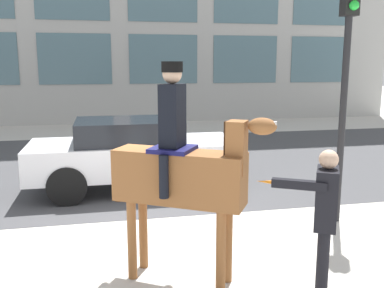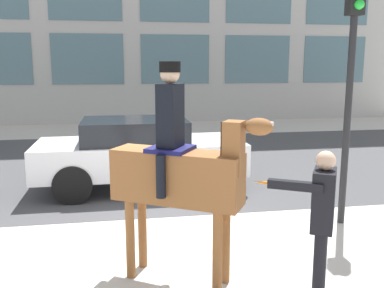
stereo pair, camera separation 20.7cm
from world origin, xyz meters
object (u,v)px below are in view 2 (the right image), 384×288
mounted_horse_lead (180,171)px  pedestrian_bystander (321,217)px  street_car_near_lane (139,152)px  traffic_light (352,56)px

mounted_horse_lead → pedestrian_bystander: mounted_horse_lead is taller
pedestrian_bystander → street_car_near_lane: 5.06m
street_car_near_lane → pedestrian_bystander: bearing=-70.9°
mounted_horse_lead → street_car_near_lane: 4.03m
pedestrian_bystander → street_car_near_lane: size_ratio=0.40×
pedestrian_bystander → traffic_light: bearing=-94.4°
street_car_near_lane → traffic_light: 4.49m
mounted_horse_lead → pedestrian_bystander: bearing=1.2°
mounted_horse_lead → street_car_near_lane: (-0.28, 3.98, -0.57)m
street_car_near_lane → mounted_horse_lead: bearing=-86.0°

